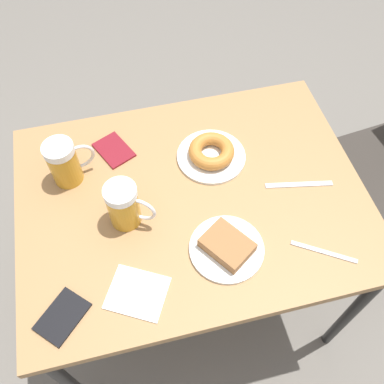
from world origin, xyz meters
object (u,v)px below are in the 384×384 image
at_px(napkin_folded, 137,293).
at_px(passport_far_edge, 62,316).
at_px(plate_with_donut, 211,153).
at_px(beer_mug_left, 124,205).
at_px(fork, 324,252).
at_px(knife, 299,184).
at_px(passport_near_edge, 114,150).
at_px(plate_with_cake, 227,247).
at_px(beer_mug_center, 65,162).

distance_m(napkin_folded, passport_far_edge, 0.19).
height_order(plate_with_donut, beer_mug_left, beer_mug_left).
xyz_separation_m(napkin_folded, passport_far_edge, (0.02, -0.19, 0.00)).
height_order(napkin_folded, passport_far_edge, passport_far_edge).
relative_size(plate_with_donut, passport_far_edge, 1.42).
bearing_deg(napkin_folded, fork, 89.34).
distance_m(beer_mug_left, knife, 0.53).
bearing_deg(passport_near_edge, plate_with_donut, 71.26).
bearing_deg(passport_near_edge, beer_mug_left, 0.66).
bearing_deg(beer_mug_left, knife, 89.46).
distance_m(knife, passport_near_edge, 0.59).
relative_size(beer_mug_left, fork, 0.93).
xyz_separation_m(plate_with_donut, beer_mug_left, (0.16, -0.29, 0.05)).
xyz_separation_m(napkin_folded, knife, (-0.22, 0.53, -0.00)).
xyz_separation_m(plate_with_donut, napkin_folded, (0.39, -0.30, -0.02)).
relative_size(napkin_folded, passport_far_edge, 1.24).
relative_size(plate_with_cake, knife, 1.01).
bearing_deg(passport_near_edge, plate_with_cake, 30.79).
bearing_deg(knife, passport_near_edge, -116.85).
relative_size(beer_mug_center, passport_near_edge, 0.98).
height_order(napkin_folded, knife, napkin_folded).
distance_m(plate_with_donut, passport_far_edge, 0.64).
distance_m(napkin_folded, passport_near_edge, 0.48).
relative_size(beer_mug_left, knife, 0.73).
bearing_deg(beer_mug_left, napkin_folded, -2.57).
bearing_deg(napkin_folded, plate_with_donut, 142.00).
height_order(plate_with_donut, passport_near_edge, plate_with_donut).
height_order(plate_with_cake, passport_far_edge, plate_with_cake).
xyz_separation_m(knife, passport_near_edge, (-0.26, -0.52, 0.00)).
height_order(plate_with_cake, napkin_folded, plate_with_cake).
height_order(beer_mug_left, knife, beer_mug_left).
xyz_separation_m(napkin_folded, passport_near_edge, (-0.48, 0.01, 0.00)).
distance_m(plate_with_cake, passport_far_edge, 0.46).
bearing_deg(fork, beer_mug_left, -114.68).
bearing_deg(passport_far_edge, fork, 90.83).
distance_m(plate_with_cake, beer_mug_left, 0.30).
bearing_deg(knife, passport_far_edge, -71.88).
height_order(plate_with_donut, passport_far_edge, plate_with_donut).
bearing_deg(knife, beer_mug_left, -90.54).
relative_size(beer_mug_left, passport_far_edge, 0.98).
relative_size(beer_mug_center, knife, 0.73).
relative_size(beer_mug_left, napkin_folded, 0.79).
bearing_deg(plate_with_donut, fork, 28.40).
height_order(beer_mug_center, napkin_folded, beer_mug_center).
distance_m(passport_near_edge, passport_far_edge, 0.54).
relative_size(napkin_folded, passport_near_edge, 1.24).
xyz_separation_m(beer_mug_left, beer_mug_center, (-0.19, -0.15, 0.00)).
xyz_separation_m(plate_with_cake, fork, (0.07, 0.25, -0.01)).
relative_size(plate_with_donut, napkin_folded, 1.15).
bearing_deg(passport_near_edge, beer_mug_center, -63.08).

